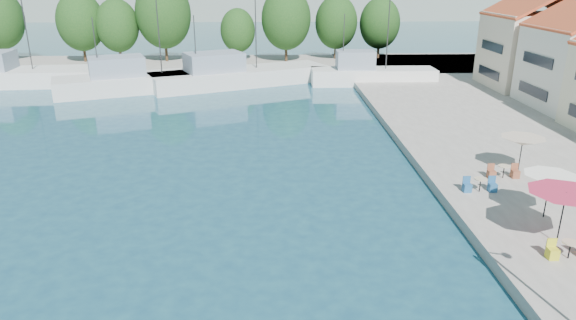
{
  "coord_description": "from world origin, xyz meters",
  "views": [
    {
      "loc": [
        -3.18,
        -2.06,
        11.71
      ],
      "look_at": [
        -2.26,
        26.0,
        1.6
      ],
      "focal_mm": 32.0,
      "sensor_mm": 36.0,
      "label": 1
    }
  ],
  "objects_px": {
    "trawler_02": "(141,81)",
    "trawler_03": "(236,76)",
    "umbrella_white": "(550,180)",
    "umbrella_cream": "(523,141)",
    "umbrella_pink": "(565,198)",
    "trawler_01": "(9,76)",
    "trawler_04": "(370,75)"
  },
  "relations": [
    {
      "from": "umbrella_white",
      "to": "trawler_02",
      "type": "bearing_deg",
      "value": 129.72
    },
    {
      "from": "trawler_03",
      "to": "trawler_02",
      "type": "bearing_deg",
      "value": 171.26
    },
    {
      "from": "trawler_02",
      "to": "umbrella_cream",
      "type": "bearing_deg",
      "value": -63.31
    },
    {
      "from": "trawler_01",
      "to": "trawler_04",
      "type": "distance_m",
      "value": 40.76
    },
    {
      "from": "trawler_03",
      "to": "umbrella_pink",
      "type": "height_order",
      "value": "trawler_03"
    },
    {
      "from": "trawler_03",
      "to": "umbrella_pink",
      "type": "xyz_separation_m",
      "value": [
        16.51,
        -38.01,
        1.69
      ]
    },
    {
      "from": "trawler_01",
      "to": "trawler_04",
      "type": "relative_size",
      "value": 1.55
    },
    {
      "from": "trawler_04",
      "to": "umbrella_pink",
      "type": "bearing_deg",
      "value": -87.62
    },
    {
      "from": "trawler_02",
      "to": "umbrella_white",
      "type": "distance_m",
      "value": 42.59
    },
    {
      "from": "trawler_02",
      "to": "trawler_03",
      "type": "bearing_deg",
      "value": -5.35
    },
    {
      "from": "trawler_03",
      "to": "umbrella_white",
      "type": "relative_size",
      "value": 8.08
    },
    {
      "from": "trawler_02",
      "to": "umbrella_pink",
      "type": "distance_m",
      "value": 44.15
    },
    {
      "from": "trawler_02",
      "to": "trawler_03",
      "type": "xyz_separation_m",
      "value": [
        10.01,
        2.76,
        -0.0
      ]
    },
    {
      "from": "umbrella_pink",
      "to": "umbrella_cream",
      "type": "relative_size",
      "value": 1.24
    },
    {
      "from": "trawler_03",
      "to": "umbrella_cream",
      "type": "bearing_deg",
      "value": -81.36
    },
    {
      "from": "trawler_04",
      "to": "umbrella_pink",
      "type": "distance_m",
      "value": 38.1
    },
    {
      "from": "trawler_02",
      "to": "trawler_04",
      "type": "xyz_separation_m",
      "value": [
        25.19,
        2.78,
        0.0
      ]
    },
    {
      "from": "trawler_01",
      "to": "umbrella_pink",
      "type": "distance_m",
      "value": 57.27
    },
    {
      "from": "umbrella_cream",
      "to": "umbrella_white",
      "type": "bearing_deg",
      "value": -104.61
    },
    {
      "from": "trawler_03",
      "to": "trawler_04",
      "type": "distance_m",
      "value": 15.18
    },
    {
      "from": "trawler_02",
      "to": "umbrella_pink",
      "type": "xyz_separation_m",
      "value": [
        26.51,
        -35.26,
        1.69
      ]
    },
    {
      "from": "umbrella_cream",
      "to": "trawler_01",
      "type": "bearing_deg",
      "value": 145.92
    },
    {
      "from": "trawler_02",
      "to": "umbrella_cream",
      "type": "distance_m",
      "value": 39.18
    },
    {
      "from": "umbrella_pink",
      "to": "umbrella_white",
      "type": "relative_size",
      "value": 1.28
    },
    {
      "from": "trawler_01",
      "to": "trawler_03",
      "type": "height_order",
      "value": "same"
    },
    {
      "from": "trawler_02",
      "to": "umbrella_pink",
      "type": "relative_size",
      "value": 5.84
    },
    {
      "from": "umbrella_pink",
      "to": "trawler_03",
      "type": "bearing_deg",
      "value": 113.47
    },
    {
      "from": "trawler_01",
      "to": "trawler_04",
      "type": "bearing_deg",
      "value": -5.19
    },
    {
      "from": "trawler_01",
      "to": "trawler_02",
      "type": "xyz_separation_m",
      "value": [
        15.57,
        -3.55,
        0.0
      ]
    },
    {
      "from": "trawler_01",
      "to": "trawler_03",
      "type": "relative_size",
      "value": 1.06
    },
    {
      "from": "trawler_01",
      "to": "umbrella_white",
      "type": "bearing_deg",
      "value": -44.42
    },
    {
      "from": "trawler_03",
      "to": "umbrella_white",
      "type": "distance_m",
      "value": 39.47
    }
  ]
}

